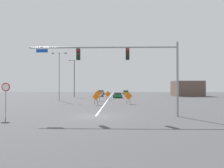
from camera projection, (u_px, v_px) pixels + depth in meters
ground at (96, 116)px, 19.18m from camera, size 165.57×165.57×0.00m
road_centre_stripe at (111, 95)px, 65.15m from camera, size 0.16×91.99×0.01m
traffic_signal_assembly at (126, 60)px, 19.15m from camera, size 13.95×0.44×6.93m
stop_sign at (6, 93)px, 18.23m from camera, size 0.76×0.07×3.11m
street_lamp_mid_right at (59, 73)px, 40.07m from camera, size 2.98×0.24×9.40m
street_lamp_far_left at (74, 77)px, 53.50m from camera, size 1.53×0.24×9.68m
construction_sign_median_near at (108, 94)px, 42.30m from camera, size 1.24×0.24×1.83m
construction_sign_right_shoulder at (96, 97)px, 30.70m from camera, size 1.11×0.06×1.80m
construction_sign_left_shoulder at (98, 94)px, 38.35m from camera, size 1.29×0.17×2.11m
construction_sign_median_far at (128, 96)px, 32.46m from camera, size 1.28×0.20×1.91m
car_yellow_near at (126, 92)px, 72.79m from camera, size 2.12×3.93×1.36m
car_green_passing at (118, 95)px, 49.74m from camera, size 2.30×4.12×1.29m
car_orange_approaching at (101, 92)px, 71.14m from camera, size 2.24×4.25×1.43m
car_white_far at (99, 94)px, 56.63m from camera, size 2.10×4.56×1.28m
roadside_building_east at (187, 88)px, 58.95m from camera, size 7.99×6.16×4.32m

